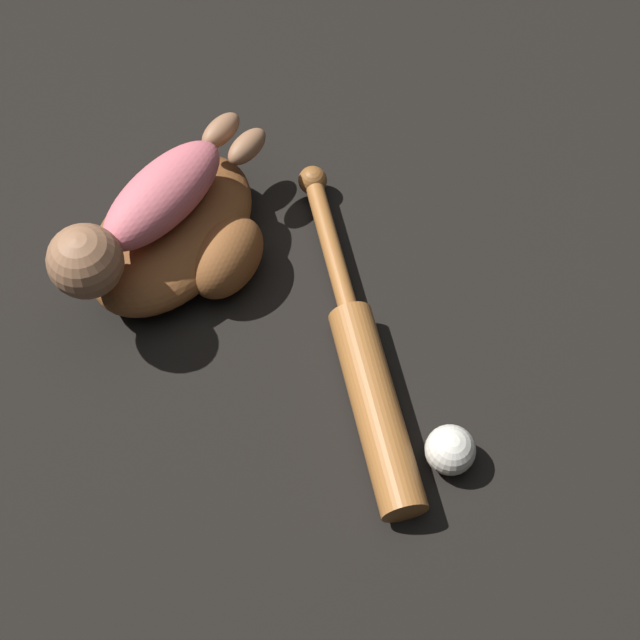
{
  "coord_description": "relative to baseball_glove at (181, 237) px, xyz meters",
  "views": [
    {
      "loc": [
        0.62,
        0.48,
        1.15
      ],
      "look_at": [
        0.06,
        0.25,
        0.08
      ],
      "focal_mm": 50.0,
      "sensor_mm": 36.0,
      "label": 1
    }
  ],
  "objects": [
    {
      "name": "ground_plane",
      "position": [
        0.01,
        0.0,
        -0.05
      ],
      "size": [
        6.0,
        6.0,
        0.0
      ],
      "primitive_type": "plane",
      "color": "black"
    },
    {
      "name": "baseball_glove",
      "position": [
        0.0,
        0.0,
        0.0
      ],
      "size": [
        0.34,
        0.27,
        0.1
      ],
      "color": "brown",
      "rests_on": "ground"
    },
    {
      "name": "baby_figure",
      "position": [
        0.04,
        -0.03,
        0.09
      ],
      "size": [
        0.39,
        0.18,
        0.1
      ],
      "color": "#D16670",
      "rests_on": "baseball_glove"
    },
    {
      "name": "baseball_bat",
      "position": [
        0.09,
        0.33,
        -0.02
      ],
      "size": [
        0.49,
        0.37,
        0.06
      ],
      "color": "#9E602D",
      "rests_on": "ground"
    },
    {
      "name": "baseball",
      "position": [
        0.16,
        0.48,
        -0.02
      ],
      "size": [
        0.07,
        0.07,
        0.07
      ],
      "color": "silver",
      "rests_on": "ground"
    }
  ]
}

